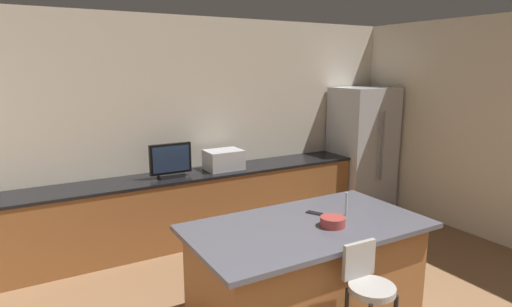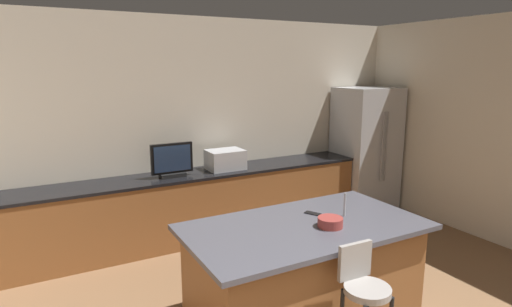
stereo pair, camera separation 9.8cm
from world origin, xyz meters
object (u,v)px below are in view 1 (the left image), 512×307
Objects in this scene: fruit_bowl at (333,222)px; cell_phone at (314,213)px; microwave at (224,160)px; refrigerator at (362,148)px; tv_monitor at (171,162)px; kitchen_island at (306,272)px; bar_stool_center at (368,298)px.

fruit_bowl is 1.45× the size of cell_phone.
microwave is 3.20× the size of cell_phone.
refrigerator is at bearing -1.71° from microwave.
fruit_bowl is (-2.52, -2.28, -0.01)m from refrigerator.
tv_monitor is 2.40m from fruit_bowl.
fruit_bowl reaches higher than kitchen_island.
cell_phone is at bearing -141.61° from refrigerator.
refrigerator reaches higher than cell_phone.
kitchen_island is 4.38× the size of microwave.
refrigerator is at bearing -0.37° from tv_monitor.
bar_stool_center is 0.72m from fruit_bowl.
bar_stool_center is at bearing -104.48° from fruit_bowl.
tv_monitor is at bearing 103.10° from kitchen_island.
cell_phone is (0.72, -1.97, -0.18)m from tv_monitor.
bar_stool_center is (-2.68, -2.89, -0.37)m from refrigerator.
tv_monitor is (-3.18, 0.02, 0.14)m from refrigerator.
bar_stool_center is (0.50, -2.91, -0.51)m from tv_monitor.
tv_monitor is at bearing -176.05° from microwave.
refrigerator is at bearing 38.60° from kitchen_island.
microwave is at bearing 178.29° from refrigerator.
refrigerator is at bearing 10.68° from cell_phone.
refrigerator is 4.04× the size of microwave.
cell_phone is at bearing 79.73° from fruit_bowl.
refrigerator is 3.14m from cell_phone.
refrigerator reaches higher than kitchen_island.
microwave is 2.21× the size of fruit_bowl.
fruit_bowl reaches higher than cell_phone.
refrigerator reaches higher than bar_stool_center.
refrigerator is 2.43m from microwave.
kitchen_island is at bearing 91.81° from bar_stool_center.
fruit_bowl is at bearing -74.03° from tv_monitor.
kitchen_island is 0.76m from bar_stool_center.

